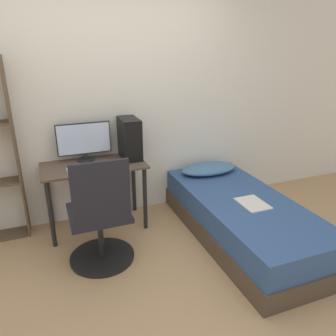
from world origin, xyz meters
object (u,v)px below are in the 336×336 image
(bed, at_px, (242,218))
(monitor, at_px, (84,140))
(keyboard, at_px, (87,168))
(office_chair, at_px, (101,225))
(pc_tower, at_px, (130,138))

(bed, xyz_separation_m, monitor, (-1.40, 0.90, 0.73))
(monitor, relative_size, keyboard, 1.44)
(office_chair, relative_size, bed, 0.52)
(pc_tower, bearing_deg, bed, -40.95)
(office_chair, xyz_separation_m, bed, (1.42, -0.08, -0.18))
(bed, bearing_deg, monitor, 147.17)
(office_chair, xyz_separation_m, monitor, (0.02, 0.82, 0.55))
(monitor, xyz_separation_m, pc_tower, (0.46, -0.09, -0.00))
(keyboard, distance_m, pc_tower, 0.56)
(pc_tower, bearing_deg, monitor, 168.86)
(office_chair, xyz_separation_m, pc_tower, (0.48, 0.73, 0.55))
(pc_tower, bearing_deg, office_chair, -123.24)
(office_chair, height_order, keyboard, office_chair)
(monitor, xyz_separation_m, keyboard, (-0.03, -0.27, -0.21))
(bed, distance_m, monitor, 1.82)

